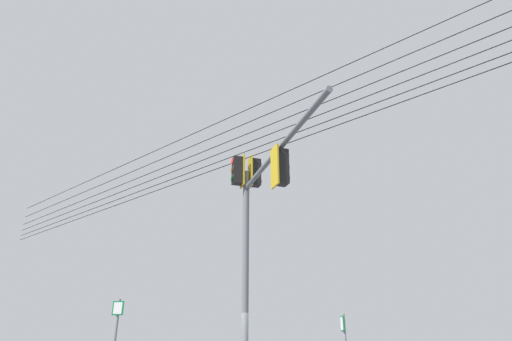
% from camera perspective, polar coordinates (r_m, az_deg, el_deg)
% --- Properties ---
extents(signal_mast_assembly, '(4.81, 4.27, 7.29)m').
position_cam_1_polar(signal_mast_assembly, '(11.94, -0.16, -5.54)').
color(signal_mast_assembly, slate).
rests_on(signal_mast_assembly, ground).
extents(overhead_wire_span, '(8.09, 28.81, 2.30)m').
position_cam_1_polar(overhead_wire_span, '(14.67, -5.33, 3.05)').
color(overhead_wire_span, black).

